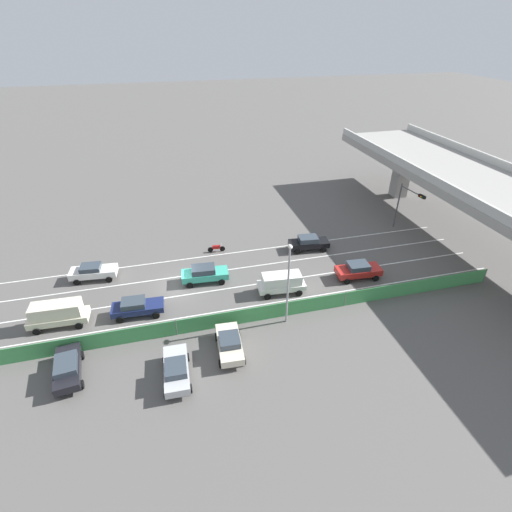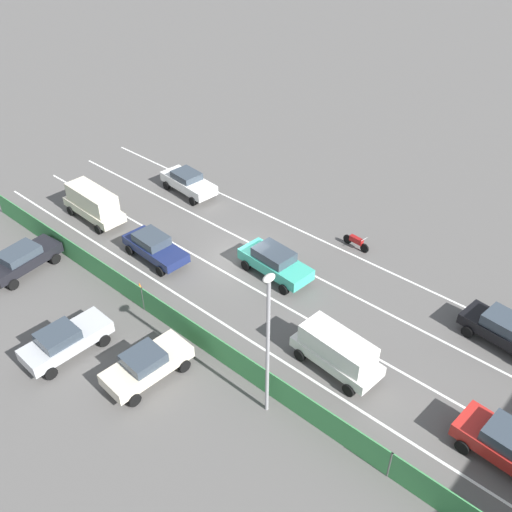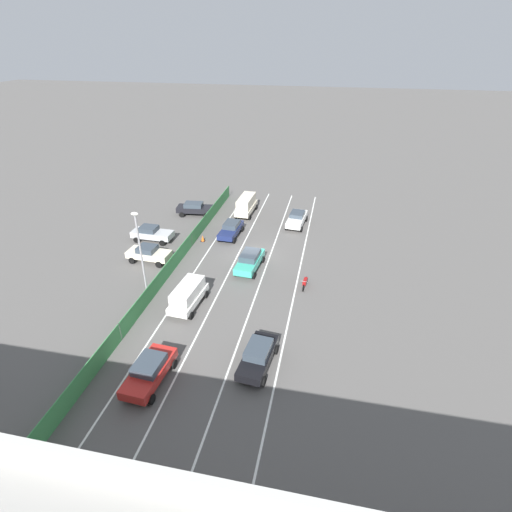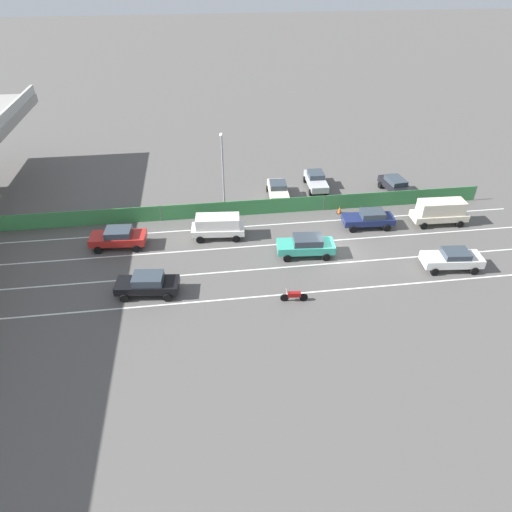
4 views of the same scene
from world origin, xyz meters
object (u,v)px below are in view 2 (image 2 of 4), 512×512
(parked_wagon_silver, at_px, (65,340))
(street_lamp, at_px, (268,335))
(car_sedan_red, at_px, (511,447))
(parked_sedan_dark, at_px, (23,259))
(car_sedan_navy, at_px, (154,246))
(car_van_cream, at_px, (93,203))
(car_sedan_black, at_px, (506,330))
(motorcycle, at_px, (356,242))
(traffic_cone, at_px, (140,288))
(car_van_white, at_px, (337,350))
(parked_sedan_cream, at_px, (147,364))
(car_hatchback_white, at_px, (188,182))
(car_taxi_teal, at_px, (275,262))

(parked_wagon_silver, xyz_separation_m, street_lamp, (-3.93, 9.65, 3.72))
(car_sedan_red, relative_size, parked_sedan_dark, 1.01)
(car_sedan_navy, height_order, car_van_cream, car_van_cream)
(car_sedan_black, relative_size, car_sedan_navy, 1.01)
(motorcycle, distance_m, street_lamp, 14.35)
(motorcycle, distance_m, traffic_cone, 13.48)
(car_van_white, xyz_separation_m, parked_sedan_cream, (6.40, -6.29, -0.27))
(car_sedan_red, xyz_separation_m, car_sedan_navy, (0.35, -21.56, -0.05))
(parked_sedan_dark, relative_size, traffic_cone, 6.47)
(car_van_white, bearing_deg, traffic_cone, -77.07)
(car_hatchback_white, relative_size, motorcycle, 2.38)
(car_taxi_teal, relative_size, parked_sedan_cream, 1.08)
(car_van_cream, distance_m, street_lamp, 19.68)
(car_sedan_navy, relative_size, parked_sedan_dark, 1.01)
(car_sedan_black, height_order, street_lamp, street_lamp)
(parked_sedan_dark, bearing_deg, parked_sedan_cream, 87.32)
(car_sedan_black, xyz_separation_m, traffic_cone, (9.55, -16.92, -0.58))
(parked_sedan_cream, bearing_deg, car_sedan_black, 138.64)
(car_van_cream, bearing_deg, parked_sedan_cream, 63.54)
(car_taxi_teal, height_order, parked_sedan_cream, car_taxi_teal)
(car_van_cream, bearing_deg, car_hatchback_white, 161.90)
(car_taxi_teal, bearing_deg, motorcycle, 159.33)
(car_sedan_navy, relative_size, street_lamp, 0.60)
(street_lamp, height_order, traffic_cone, street_lamp)
(car_van_white, bearing_deg, motorcycle, -152.16)
(car_van_cream, bearing_deg, car_sedan_red, 90.23)
(car_van_white, distance_m, motorcycle, 10.27)
(car_van_cream, xyz_separation_m, traffic_cone, (2.94, 8.26, -0.94))
(car_taxi_teal, distance_m, parked_sedan_cream, 10.03)
(car_sedan_black, height_order, parked_wagon_silver, car_sedan_black)
(car_sedan_red, bearing_deg, street_lamp, -63.59)
(car_van_cream, distance_m, parked_sedan_dark, 6.36)
(motorcycle, xyz_separation_m, street_lamp, (13.16, 3.93, 4.15))
(car_van_white, relative_size, car_van_cream, 0.94)
(car_taxi_teal, bearing_deg, car_sedan_navy, -61.30)
(parked_wagon_silver, bearing_deg, car_sedan_red, 114.24)
(car_hatchback_white, distance_m, motorcycle, 13.02)
(car_hatchback_white, distance_m, parked_sedan_cream, 17.42)
(car_van_white, bearing_deg, parked_sedan_cream, -44.49)
(parked_wagon_silver, height_order, traffic_cone, parked_wagon_silver)
(traffic_cone, bearing_deg, car_van_cream, -109.58)
(car_sedan_black, distance_m, parked_wagon_silver, 21.85)
(car_sedan_navy, bearing_deg, car_taxi_teal, 118.70)
(parked_sedan_dark, height_order, street_lamp, street_lamp)
(car_taxi_teal, bearing_deg, traffic_cone, -36.65)
(motorcycle, xyz_separation_m, parked_sedan_dark, (14.91, -13.36, 0.43))
(parked_sedan_cream, bearing_deg, parked_wagon_silver, -68.92)
(car_taxi_teal, bearing_deg, car_van_cream, -75.61)
(car_sedan_black, distance_m, parked_sedan_dark, 26.80)
(car_taxi_teal, distance_m, traffic_cone, 7.81)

